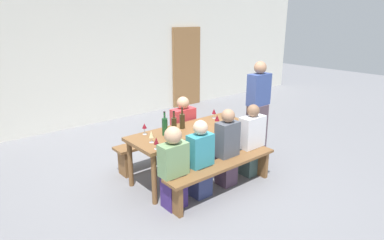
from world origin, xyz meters
name	(u,v)px	position (x,y,z in m)	size (l,w,h in m)	color
ground_plane	(192,175)	(0.00, 0.00, 0.00)	(24.00, 24.00, 0.00)	slate
back_wall	(91,53)	(0.00, 3.53, 1.60)	(14.00, 0.20, 3.20)	silver
wooden_door	(187,67)	(2.59, 3.39, 1.05)	(0.90, 0.06, 2.10)	olive
tasting_table	(192,135)	(0.00, 0.00, 0.66)	(1.93, 0.74, 0.75)	brown
bench_near	(223,170)	(0.00, -0.67, 0.35)	(1.83, 0.30, 0.45)	brown
bench_far	(167,142)	(0.00, 0.67, 0.35)	(1.83, 0.30, 0.45)	brown
wine_bottle_0	(182,121)	(-0.07, 0.14, 0.87)	(0.08, 0.08, 0.33)	#332814
wine_bottle_1	(174,125)	(-0.28, 0.07, 0.87)	(0.08, 0.08, 0.32)	#332814
wine_bottle_2	(165,126)	(-0.44, 0.06, 0.88)	(0.08, 0.08, 0.35)	#194723
wine_glass_0	(144,126)	(-0.65, 0.27, 0.87)	(0.07, 0.07, 0.17)	silver
wine_glass_1	(214,112)	(0.64, 0.21, 0.86)	(0.07, 0.07, 0.16)	silver
wine_glass_2	(156,141)	(-0.82, -0.29, 0.86)	(0.06, 0.06, 0.16)	silver
wine_glass_3	(217,118)	(0.44, -0.08, 0.86)	(0.07, 0.07, 0.17)	silver
wine_glass_4	(151,135)	(-0.75, -0.06, 0.86)	(0.06, 0.06, 0.17)	silver
seated_guest_near_0	(174,169)	(-0.72, -0.52, 0.53)	(0.36, 0.24, 1.09)	#3D2970
seated_guest_near_1	(200,161)	(-0.29, -0.52, 0.51)	(0.34, 0.24, 1.08)	navy
seated_guest_near_2	(227,149)	(0.22, -0.52, 0.55)	(0.32, 0.24, 1.14)	#4F394F
seated_guest_near_3	(251,142)	(0.75, -0.52, 0.52)	(0.41, 0.24, 1.12)	#3C5451
seated_guest_far_0	(183,131)	(0.24, 0.52, 0.53)	(0.40, 0.24, 1.12)	#4A2A4C
standing_host	(257,112)	(1.32, -0.14, 0.81)	(0.40, 0.24, 1.67)	#52404A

